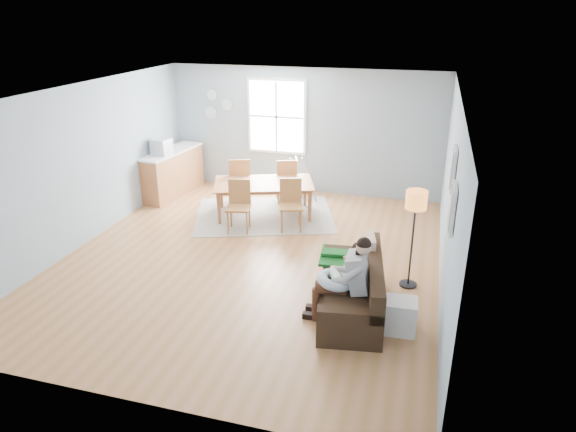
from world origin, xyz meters
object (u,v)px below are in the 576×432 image
(storage_cube, at_px, (400,316))
(counter, at_px, (173,172))
(chair_sw, at_px, (239,202))
(monitor, at_px, (161,147))
(chair_se, at_px, (291,201))
(chair_ne, at_px, (286,178))
(baby_swing, at_px, (296,180))
(sofa, at_px, (354,292))
(toddler, at_px, (350,262))
(father, at_px, (346,276))
(dining_table, at_px, (264,199))
(floor_lamp, at_px, (416,208))
(chair_nw, at_px, (240,178))

(storage_cube, relative_size, counter, 0.24)
(chair_sw, relative_size, monitor, 2.41)
(storage_cube, relative_size, chair_se, 0.47)
(chair_sw, height_order, chair_ne, chair_ne)
(chair_ne, bearing_deg, baby_swing, 79.49)
(chair_ne, bearing_deg, sofa, -61.56)
(toddler, distance_m, storage_cube, 0.98)
(storage_cube, xyz_separation_m, chair_se, (-2.21, 2.82, 0.32))
(storage_cube, bearing_deg, chair_se, 128.10)
(toddler, distance_m, counter, 5.64)
(chair_ne, bearing_deg, storage_cube, -56.91)
(sofa, bearing_deg, monitor, 144.62)
(storage_cube, distance_m, chair_sw, 4.00)
(father, height_order, chair_ne, father)
(chair_ne, bearing_deg, counter, -177.34)
(monitor, bearing_deg, dining_table, -7.97)
(counter, bearing_deg, floor_lamp, -27.47)
(sofa, height_order, floor_lamp, floor_lamp)
(storage_cube, xyz_separation_m, chair_ne, (-2.65, 4.06, 0.33))
(father, bearing_deg, chair_sw, 134.52)
(dining_table, distance_m, baby_swing, 1.31)
(floor_lamp, distance_m, baby_swing, 4.31)
(toddler, relative_size, counter, 0.39)
(floor_lamp, distance_m, chair_sw, 3.48)
(chair_sw, bearing_deg, chair_se, 19.42)
(counter, relative_size, baby_swing, 1.72)
(toddler, relative_size, chair_nw, 0.71)
(chair_nw, bearing_deg, floor_lamp, -35.05)
(sofa, bearing_deg, chair_sw, 138.92)
(monitor, bearing_deg, chair_ne, 9.95)
(father, bearing_deg, floor_lamp, 56.67)
(counter, bearing_deg, sofa, -38.23)
(dining_table, relative_size, chair_se, 2.02)
(toddler, xyz_separation_m, chair_nw, (-2.82, 3.23, -0.06))
(dining_table, bearing_deg, chair_se, -54.38)
(floor_lamp, bearing_deg, dining_table, 144.82)
(sofa, relative_size, chair_se, 2.08)
(father, relative_size, chair_sw, 1.29)
(toddler, distance_m, chair_ne, 4.04)
(sofa, distance_m, storage_cube, 0.72)
(floor_lamp, relative_size, chair_se, 1.57)
(sofa, bearing_deg, chair_ne, 118.44)
(toddler, height_order, chair_ne, chair_ne)
(monitor, bearing_deg, sofa, -35.38)
(chair_ne, bearing_deg, father, -64.17)
(sofa, distance_m, chair_nw, 4.49)
(toddler, distance_m, chair_nw, 4.29)
(father, xyz_separation_m, counter, (-4.49, 3.88, -0.15))
(dining_table, relative_size, chair_sw, 2.02)
(toddler, bearing_deg, baby_swing, 114.37)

